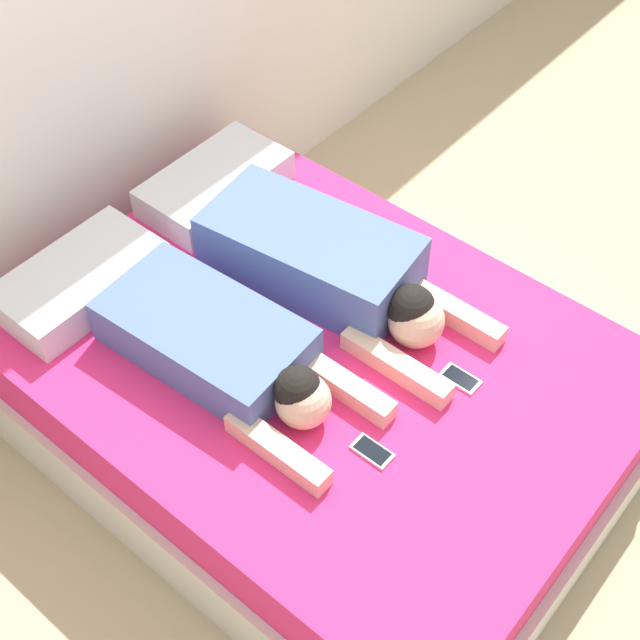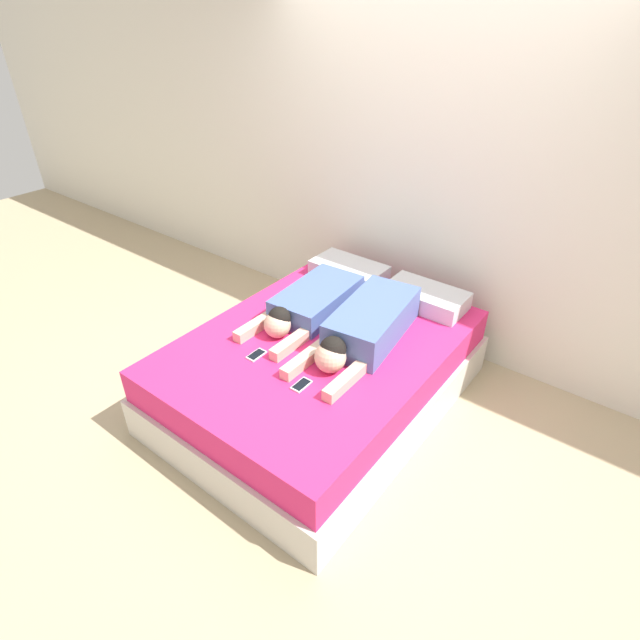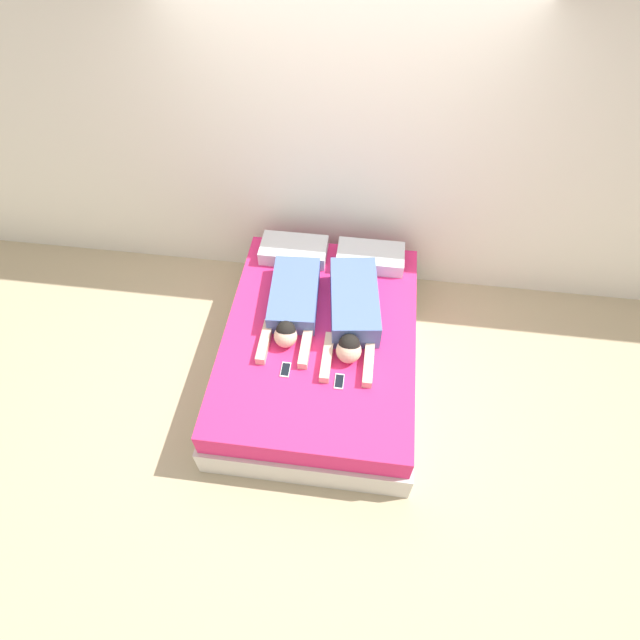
# 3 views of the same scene
# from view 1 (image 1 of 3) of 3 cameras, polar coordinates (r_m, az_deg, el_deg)

# --- Properties ---
(ground_plane) EXTENTS (12.00, 12.00, 0.00)m
(ground_plane) POSITION_cam_1_polar(r_m,az_deg,el_deg) (3.37, 0.00, -7.49)
(ground_plane) COLOR tan
(wall_back) EXTENTS (12.00, 0.06, 2.60)m
(wall_back) POSITION_cam_1_polar(r_m,az_deg,el_deg) (3.16, -17.45, 18.17)
(wall_back) COLOR silver
(wall_back) RESTS_ON ground_plane
(bed) EXTENTS (1.54, 2.05, 0.52)m
(bed) POSITION_cam_1_polar(r_m,az_deg,el_deg) (3.16, 0.00, -4.93)
(bed) COLOR beige
(bed) RESTS_ON ground_plane
(pillow_head_left) EXTENTS (0.57, 0.32, 0.12)m
(pillow_head_left) POSITION_cam_1_polar(r_m,az_deg,el_deg) (3.19, -15.10, 2.47)
(pillow_head_left) COLOR silver
(pillow_head_left) RESTS_ON bed
(pillow_head_right) EXTENTS (0.57, 0.32, 0.12)m
(pillow_head_right) POSITION_cam_1_polar(r_m,az_deg,el_deg) (3.48, -6.73, 8.62)
(pillow_head_right) COLOR silver
(pillow_head_right) RESTS_ON bed
(person_left) EXTENTS (0.41, 0.99, 0.20)m
(person_left) POSITION_cam_1_polar(r_m,az_deg,el_deg) (2.87, -6.00, -1.87)
(person_left) COLOR #4C66A5
(person_left) RESTS_ON bed
(person_right) EXTENTS (0.46, 1.09, 0.23)m
(person_right) POSITION_cam_1_polar(r_m,az_deg,el_deg) (3.07, 0.64, 3.48)
(person_right) COLOR #4C66A5
(person_right) RESTS_ON bed
(cell_phone_left) EXTENTS (0.07, 0.13, 0.01)m
(cell_phone_left) POSITION_cam_1_polar(r_m,az_deg,el_deg) (2.72, 3.36, -8.39)
(cell_phone_left) COLOR silver
(cell_phone_left) RESTS_ON bed
(cell_phone_right) EXTENTS (0.07, 0.13, 0.01)m
(cell_phone_right) POSITION_cam_1_polar(r_m,az_deg,el_deg) (2.91, 8.97, -3.73)
(cell_phone_right) COLOR silver
(cell_phone_right) RESTS_ON bed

